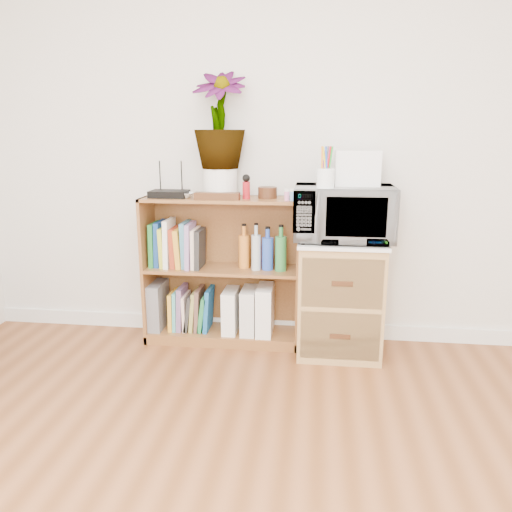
# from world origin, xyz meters

# --- Properties ---
(skirting_board) EXTENTS (4.00, 0.02, 0.10)m
(skirting_board) POSITION_xyz_m (0.00, 2.24, 0.05)
(skirting_board) COLOR white
(skirting_board) RESTS_ON ground
(bookshelf) EXTENTS (1.00, 0.30, 0.95)m
(bookshelf) POSITION_xyz_m (-0.35, 2.10, 0.47)
(bookshelf) COLOR brown
(bookshelf) RESTS_ON ground
(wicker_unit) EXTENTS (0.50, 0.45, 0.70)m
(wicker_unit) POSITION_xyz_m (0.40, 2.02, 0.35)
(wicker_unit) COLOR #9E7542
(wicker_unit) RESTS_ON ground
(microwave) EXTENTS (0.58, 0.40, 0.32)m
(microwave) POSITION_xyz_m (0.40, 2.02, 0.88)
(microwave) COLOR white
(microwave) RESTS_ON wicker_unit
(pen_cup) EXTENTS (0.10, 0.10, 0.11)m
(pen_cup) POSITION_xyz_m (0.29, 1.90, 1.10)
(pen_cup) COLOR white
(pen_cup) RESTS_ON microwave
(small_appliance) EXTENTS (0.26, 0.21, 0.20)m
(small_appliance) POSITION_xyz_m (0.47, 2.07, 1.14)
(small_appliance) COLOR white
(small_appliance) RESTS_ON microwave
(router) EXTENTS (0.23, 0.16, 0.04)m
(router) POSITION_xyz_m (-0.68, 2.08, 0.97)
(router) COLOR black
(router) RESTS_ON bookshelf
(white_bowl) EXTENTS (0.13, 0.13, 0.03)m
(white_bowl) POSITION_xyz_m (-0.58, 2.07, 0.97)
(white_bowl) COLOR white
(white_bowl) RESTS_ON bookshelf
(plant_pot) EXTENTS (0.21, 0.21, 0.18)m
(plant_pot) POSITION_xyz_m (-0.36, 2.12, 1.04)
(plant_pot) COLOR white
(plant_pot) RESTS_ON bookshelf
(potted_plant) EXTENTS (0.32, 0.32, 0.58)m
(potted_plant) POSITION_xyz_m (-0.36, 2.12, 1.42)
(potted_plant) COLOR #3C6D2B
(potted_plant) RESTS_ON plant_pot
(trinket_box) EXTENTS (0.27, 0.07, 0.04)m
(trinket_box) POSITION_xyz_m (-0.36, 2.00, 0.97)
(trinket_box) COLOR #3B1F10
(trinket_box) RESTS_ON bookshelf
(kokeshi_doll) EXTENTS (0.05, 0.05, 0.10)m
(kokeshi_doll) POSITION_xyz_m (-0.19, 2.06, 1.00)
(kokeshi_doll) COLOR #A4141C
(kokeshi_doll) RESTS_ON bookshelf
(wooden_bowl) EXTENTS (0.12, 0.12, 0.07)m
(wooden_bowl) POSITION_xyz_m (-0.06, 2.11, 0.98)
(wooden_bowl) COLOR #3D2310
(wooden_bowl) RESTS_ON bookshelf
(paint_jars) EXTENTS (0.12, 0.04, 0.06)m
(paint_jars) POSITION_xyz_m (0.10, 2.01, 0.98)
(paint_jars) COLOR #D47689
(paint_jars) RESTS_ON bookshelf
(file_box) EXTENTS (0.09, 0.25, 0.31)m
(file_box) POSITION_xyz_m (-0.79, 2.10, 0.22)
(file_box) COLOR slate
(file_box) RESTS_ON bookshelf
(magazine_holder_left) EXTENTS (0.09, 0.23, 0.28)m
(magazine_holder_left) POSITION_xyz_m (-0.30, 2.09, 0.21)
(magazine_holder_left) COLOR white
(magazine_holder_left) RESTS_ON bookshelf
(magazine_holder_mid) EXTENTS (0.09, 0.24, 0.29)m
(magazine_holder_mid) POSITION_xyz_m (-0.18, 2.09, 0.22)
(magazine_holder_mid) COLOR silver
(magazine_holder_mid) RESTS_ON bookshelf
(magazine_holder_right) EXTENTS (0.10, 0.25, 0.32)m
(magazine_holder_right) POSITION_xyz_m (-0.07, 2.09, 0.23)
(magazine_holder_right) COLOR white
(magazine_holder_right) RESTS_ON bookshelf
(cookbooks) EXTENTS (0.34, 0.20, 0.31)m
(cookbooks) POSITION_xyz_m (-0.65, 2.10, 0.64)
(cookbooks) COLOR #1F742C
(cookbooks) RESTS_ON bookshelf
(liquor_bottles) EXTENTS (0.47, 0.07, 0.29)m
(liquor_bottles) POSITION_xyz_m (-0.01, 2.10, 0.64)
(liquor_bottles) COLOR orange
(liquor_bottles) RESTS_ON bookshelf
(lower_books) EXTENTS (0.28, 0.19, 0.29)m
(lower_books) POSITION_xyz_m (-0.57, 2.10, 0.20)
(lower_books) COLOR gold
(lower_books) RESTS_ON bookshelf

